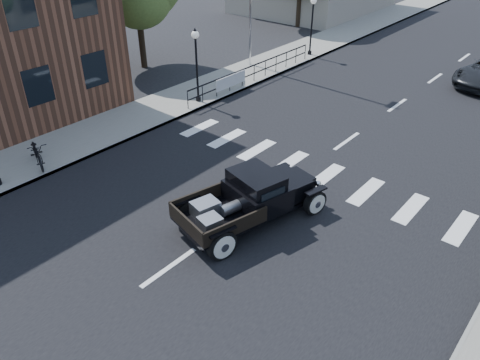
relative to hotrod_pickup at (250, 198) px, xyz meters
The scene contains 10 objects.
ground 0.93m from the hotrod_pickup, 159.04° to the right, with size 120.00×120.00×0.00m, color black.
road 14.89m from the hotrod_pickup, 91.34° to the left, with size 14.00×80.00×0.02m, color black.
road_markings 9.91m from the hotrod_pickup, 92.02° to the left, with size 12.00×60.00×0.06m, color silver, non-canonical shape.
sidewalk_left 17.32m from the hotrod_pickup, 120.76° to the left, with size 3.00×80.00×0.15m, color gray.
railing 12.49m from the hotrod_pickup, 127.78° to the left, with size 0.08×10.00×1.00m, color black, non-canonical shape.
banner 10.92m from the hotrod_pickup, 133.90° to the left, with size 0.04×2.20×0.60m, color silver, non-canonical shape.
lamp_post_b 9.93m from the hotrod_pickup, 143.57° to the left, with size 0.36×0.36×3.49m, color black, non-canonical shape.
lamp_post_c 17.78m from the hotrod_pickup, 116.61° to the left, with size 0.36×0.36×3.49m, color black, non-canonical shape.
hotrod_pickup is the anchor object (origin of this frame).
motorcycle 8.51m from the hotrod_pickup, 163.33° to the right, with size 0.66×1.89×0.99m, color black.
Camera 1 is at (7.72, -9.19, 8.85)m, focal length 35.00 mm.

